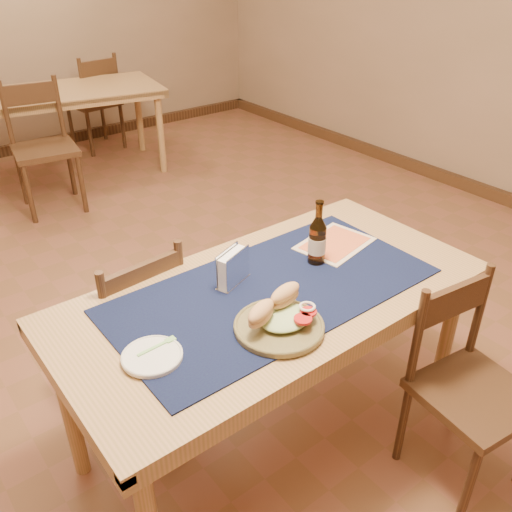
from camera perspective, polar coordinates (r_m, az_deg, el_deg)
room at (r=2.36m, az=-11.08°, el=18.64°), size 6.04×7.04×2.84m
main_table at (r=2.04m, az=1.74°, el=-5.55°), size 1.60×0.80×0.75m
placemat at (r=1.99m, az=1.77°, el=-3.57°), size 1.20×0.60×0.01m
baseboard at (r=2.95m, az=-8.47°, el=-7.92°), size 6.00×7.00×0.10m
back_table at (r=5.06m, az=-19.72°, el=15.23°), size 1.75×1.10×0.75m
chair_main_far at (r=2.37m, az=-12.82°, el=-7.25°), size 0.42×0.42×0.85m
chair_main_near at (r=2.22m, az=21.43°, el=-12.46°), size 0.43×0.43×0.83m
chair_back_near at (r=4.48m, az=-21.51°, el=10.82°), size 0.51×0.51×0.97m
chair_back_far at (r=5.71m, az=-16.57°, el=15.37°), size 0.48×0.48×0.92m
sandwich_plate at (r=1.79m, az=2.49°, el=-6.68°), size 0.30×0.30×0.11m
side_plate at (r=1.71m, az=-10.89°, el=-10.27°), size 0.19×0.19×0.02m
fork at (r=1.74m, az=-10.12°, el=-9.19°), size 0.14×0.02×0.00m
beer_bottle at (r=2.11m, az=6.47°, el=1.67°), size 0.07×0.07×0.26m
napkin_holder at (r=1.99m, az=-2.47°, el=-1.29°), size 0.16×0.11×0.14m
menu_card at (r=2.29m, az=8.29°, el=1.32°), size 0.35×0.28×0.01m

